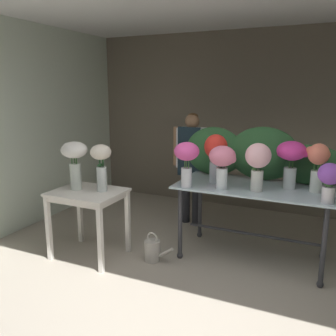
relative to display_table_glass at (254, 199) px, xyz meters
The scene contains 17 objects.
ground_plane 0.78m from the display_table_glass, 167.08° to the left, with size 7.92×7.92×0.00m, color #9E9384.
wall_back 2.01m from the display_table_glass, 99.14° to the left, with size 5.74×0.12×2.81m, color #706656.
wall_left 3.24m from the display_table_glass, behind, with size 0.12×3.72×2.81m, color silver.
display_table_glass is the anchor object (origin of this frame).
side_table_white 1.88m from the display_table_glass, 157.70° to the right, with size 0.78×0.64×0.79m.
florist 1.32m from the display_table_glass, 143.68° to the left, with size 0.56×0.24×1.59m.
foliage_backdrop 0.54m from the display_table_glass, 97.06° to the left, with size 1.88×0.25×0.63m.
vase_scarlet_tulips 0.67m from the display_table_glass, behind, with size 0.26×0.26×0.56m.
vase_rosy_hydrangea 0.61m from the display_table_glass, 137.10° to the right, with size 0.29×0.28×0.47m.
vase_blush_snapdragons 0.50m from the display_table_glass, 74.07° to the right, with size 0.27×0.27×0.51m.
vase_fuchsia_dahlias 0.90m from the display_table_glass, 152.82° to the right, with size 0.27×0.27×0.50m.
vase_violet_stock 0.89m from the display_table_glass, 23.31° to the right, with size 0.22×0.22×0.38m.
vase_magenta_freesia 0.61m from the display_table_glass, ahead, with size 0.33×0.31×0.52m.
vase_coral_ranunculus 0.77m from the display_table_glass, ahead, with size 0.25×0.21×0.51m.
vase_white_roses_tall 2.07m from the display_table_glass, 159.39° to the right, with size 0.30×0.30×0.55m.
vase_cream_lisianthus_tall 1.76m from the display_table_glass, 157.75° to the right, with size 0.24×0.24×0.53m.
watering_can 1.28m from the display_table_glass, 152.45° to the right, with size 0.35×0.18×0.34m.
Camera 1 is at (1.02, -2.15, 1.92)m, focal length 38.30 mm.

